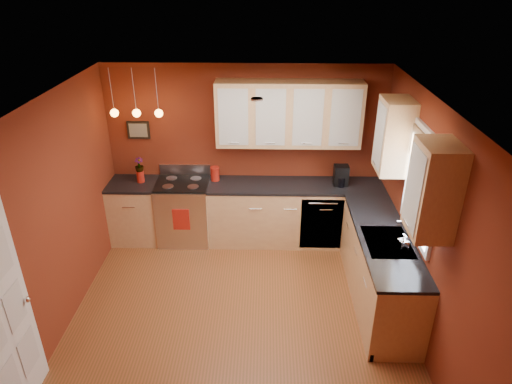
{
  "coord_description": "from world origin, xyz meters",
  "views": [
    {
      "loc": [
        0.3,
        -4.16,
        3.78
      ],
      "look_at": [
        0.17,
        1.0,
        1.21
      ],
      "focal_mm": 32.0,
      "sensor_mm": 36.0,
      "label": 1
    }
  ],
  "objects_px": {
    "gas_range": "(184,211)",
    "red_canister": "(215,174)",
    "sink": "(387,243)",
    "coffee_maker": "(341,176)",
    "soap_pump": "(403,243)"
  },
  "relations": [
    {
      "from": "gas_range",
      "to": "red_canister",
      "type": "distance_m",
      "value": 0.74
    },
    {
      "from": "sink",
      "to": "coffee_maker",
      "type": "xyz_separation_m",
      "value": [
        -0.33,
        1.5,
        0.16
      ]
    },
    {
      "from": "gas_range",
      "to": "red_canister",
      "type": "relative_size",
      "value": 5.4
    },
    {
      "from": "red_canister",
      "to": "soap_pump",
      "type": "relative_size",
      "value": 0.94
    },
    {
      "from": "red_canister",
      "to": "coffee_maker",
      "type": "relative_size",
      "value": 0.7
    },
    {
      "from": "coffee_maker",
      "to": "soap_pump",
      "type": "xyz_separation_m",
      "value": [
        0.44,
        -1.69,
        -0.03
      ]
    },
    {
      "from": "sink",
      "to": "red_canister",
      "type": "relative_size",
      "value": 3.4
    },
    {
      "from": "coffee_maker",
      "to": "sink",
      "type": "bearing_deg",
      "value": -78.29
    },
    {
      "from": "gas_range",
      "to": "soap_pump",
      "type": "distance_m",
      "value": 3.26
    },
    {
      "from": "sink",
      "to": "coffee_maker",
      "type": "height_order",
      "value": "coffee_maker"
    },
    {
      "from": "gas_range",
      "to": "sink",
      "type": "xyz_separation_m",
      "value": [
        2.62,
        -1.5,
        0.43
      ]
    },
    {
      "from": "red_canister",
      "to": "gas_range",
      "type": "bearing_deg",
      "value": -166.14
    },
    {
      "from": "gas_range",
      "to": "coffee_maker",
      "type": "distance_m",
      "value": 2.37
    },
    {
      "from": "gas_range",
      "to": "sink",
      "type": "bearing_deg",
      "value": -29.78
    },
    {
      "from": "sink",
      "to": "red_canister",
      "type": "distance_m",
      "value": 2.69
    }
  ]
}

